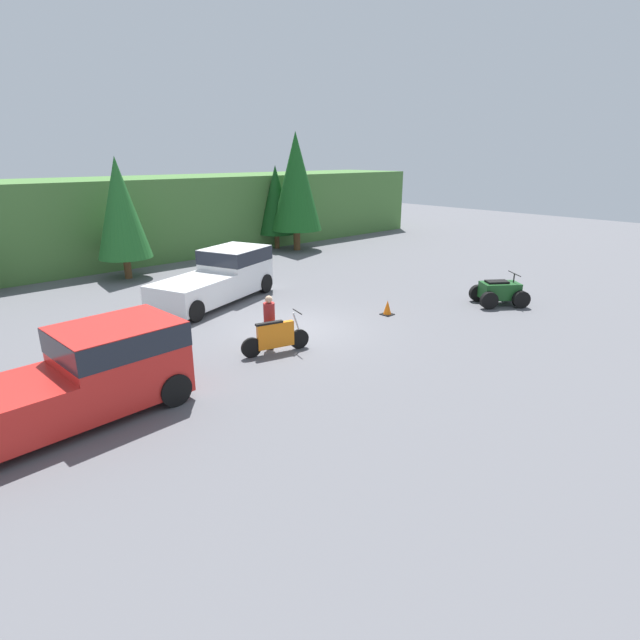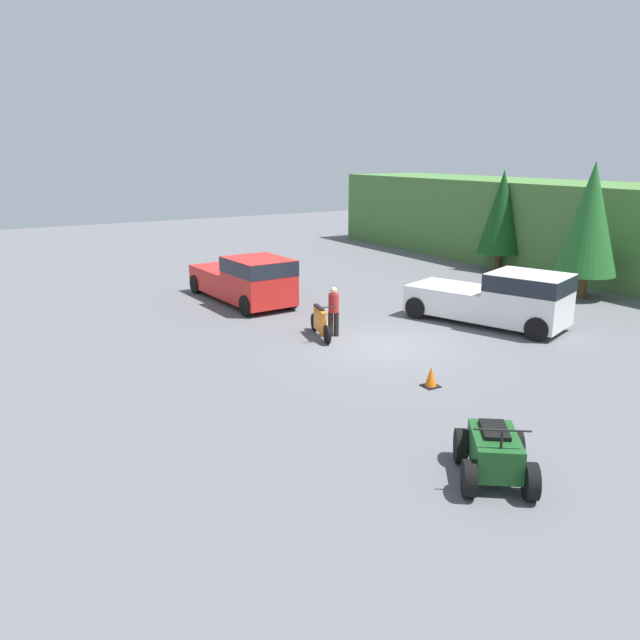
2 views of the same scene
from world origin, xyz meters
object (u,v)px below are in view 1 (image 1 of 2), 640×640
(dirt_bike, at_px, (276,337))
(traffic_cone, at_px, (387,308))
(rider_person, at_px, (269,320))
(pickup_truck_second, at_px, (222,274))
(pickup_truck_red, at_px, (77,375))
(quad_atv, at_px, (499,292))

(dirt_bike, xyz_separation_m, traffic_cone, (5.36, 0.18, -0.24))
(rider_person, xyz_separation_m, traffic_cone, (5.25, -0.26, -0.65))
(dirt_bike, xyz_separation_m, rider_person, (0.11, 0.44, 0.41))
(pickup_truck_second, distance_m, traffic_cone, 6.89)
(pickup_truck_second, relative_size, rider_person, 3.56)
(dirt_bike, relative_size, rider_person, 1.27)
(pickup_truck_red, height_order, traffic_cone, pickup_truck_red)
(quad_atv, relative_size, traffic_cone, 4.27)
(pickup_truck_second, xyz_separation_m, rider_person, (-1.93, -5.72, -0.13))
(quad_atv, xyz_separation_m, rider_person, (-9.53, 2.39, 0.40))
(pickup_truck_red, relative_size, rider_person, 3.53)
(dirt_bike, relative_size, quad_atv, 0.90)
(pickup_truck_second, xyz_separation_m, quad_atv, (7.59, -8.11, -0.53))
(pickup_truck_red, distance_m, quad_atv, 15.35)
(pickup_truck_second, relative_size, traffic_cone, 10.80)
(quad_atv, bearing_deg, traffic_cone, -169.91)
(pickup_truck_second, relative_size, quad_atv, 2.53)
(pickup_truck_red, xyz_separation_m, rider_person, (5.71, 0.55, -0.13))
(traffic_cone, bearing_deg, rider_person, 177.16)
(pickup_truck_second, relative_size, dirt_bike, 2.81)
(pickup_truck_red, bearing_deg, traffic_cone, -1.84)
(rider_person, bearing_deg, dirt_bike, -78.10)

